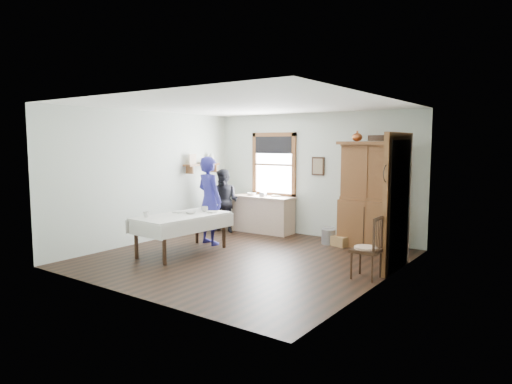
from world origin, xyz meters
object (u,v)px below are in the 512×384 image
dining_table (182,234)px  woman_blue (209,204)px  china_hutch (370,195)px  spindle_chair (366,247)px  pail (328,237)px  wicker_basket (340,241)px  figure_dark (224,203)px  work_counter (263,214)px

dining_table → woman_blue: woman_blue is taller
dining_table → woman_blue: 0.99m
china_hutch → dining_table: (-2.65, -2.51, -0.68)m
dining_table → spindle_chair: (3.42, 0.46, 0.12)m
china_hutch → pail: bearing=-166.5°
dining_table → wicker_basket: bearing=46.0°
spindle_chair → dining_table: bearing=-173.6°
woman_blue → figure_dark: (-0.54, 1.13, -0.15)m
wicker_basket → figure_dark: bearing=-175.1°
china_hutch → figure_dark: size_ratio=1.55×
dining_table → figure_dark: figure_dark is taller
china_hutch → spindle_chair: 2.25m
dining_table → wicker_basket: dining_table is taller
wicker_basket → figure_dark: size_ratio=0.25×
dining_table → woman_blue: size_ratio=1.09×
figure_dark → pail: bearing=-2.5°
dining_table → pail: dining_table is taller
dining_table → wicker_basket: 3.13m
china_hutch → wicker_basket: bearing=-153.7°
wicker_basket → work_counter: bearing=172.1°
pail → woman_blue: bearing=-144.4°
work_counter → woman_blue: bearing=-97.2°
spindle_chair → figure_dark: 4.34m
spindle_chair → wicker_basket: spindle_chair is taller
work_counter → figure_dark: size_ratio=1.09×
work_counter → dining_table: (-0.09, -2.53, -0.06)m
china_hutch → figure_dark: bearing=-173.7°
china_hutch → woman_blue: size_ratio=1.26×
work_counter → dining_table: bearing=-93.1°
spindle_chair → woman_blue: bearing=172.0°
dining_table → pail: (1.88, 2.29, -0.21)m
pail → spindle_chair: bearing=-49.7°
spindle_chair → figure_dark: bearing=157.9°
wicker_basket → woman_blue: size_ratio=0.20×
pail → figure_dark: size_ratio=0.22×
woman_blue → figure_dark: 1.26m
work_counter → spindle_chair: size_ratio=1.52×
dining_table → woman_blue: (-0.09, 0.87, 0.47)m
figure_dark → woman_blue: bearing=-73.4°
china_hutch → woman_blue: bearing=-151.7°
figure_dark → spindle_chair: bearing=-29.7°
work_counter → pail: size_ratio=4.88×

